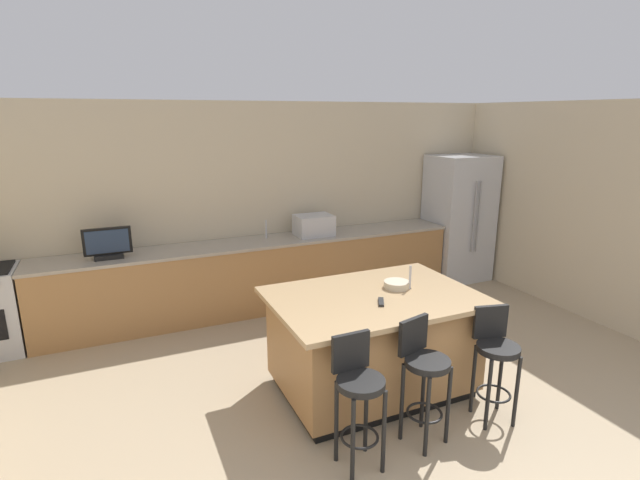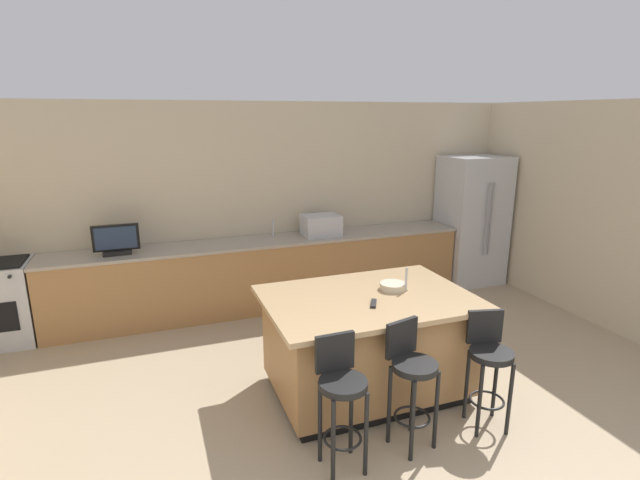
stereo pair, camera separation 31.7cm
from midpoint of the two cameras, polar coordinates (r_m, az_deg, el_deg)
The scene contains 15 objects.
wall_back at distance 6.39m, azimuth -9.08°, elevation 4.24°, with size 7.52×0.12×2.61m, color beige.
wall_right at distance 6.37m, azimuth 30.88°, elevation 2.28°, with size 0.12×5.44×2.61m, color beige.
counter_back at distance 6.23m, azimuth -8.48°, elevation -4.13°, with size 5.28×0.62×0.90m.
kitchen_island at distance 4.41m, azimuth 4.20°, elevation -12.01°, with size 1.80×1.25×0.92m.
refrigerator at distance 7.45m, azimuth 14.96°, elevation 2.50°, with size 0.87×0.74×1.87m.
microwave at distance 6.30m, azimuth -2.19°, elevation 1.77°, with size 0.48×0.36×0.27m, color #B7BABF.
tv_monitor at distance 5.82m, azimuth -25.37°, elevation -0.51°, with size 0.50×0.16×0.35m.
sink_faucet_back at distance 6.20m, azimuth -7.89°, elevation 1.28°, with size 0.02×0.02×0.24m, color #B2B2B7.
sink_faucet_island at distance 4.37m, azimuth 8.63°, elevation -4.46°, with size 0.02×0.02×0.22m, color #B2B2B7.
bar_stool_left at distance 3.49m, azimuth 1.84°, elevation -17.59°, with size 0.34×0.34×0.98m.
bar_stool_center at distance 3.78m, azimuth 9.77°, elevation -15.13°, with size 0.35×0.37×0.97m.
bar_stool_right at distance 4.18m, azimuth 18.03°, elevation -12.92°, with size 0.35×0.37×0.95m.
fruit_bowl at distance 4.42m, azimuth 7.07°, elevation -5.29°, with size 0.23×0.23×0.06m, color beige.
cell_phone at distance 4.47m, azimuth 8.06°, elevation -5.44°, with size 0.07×0.15×0.01m, color black.
tv_remote at distance 4.06m, azimuth 5.05°, elevation -7.38°, with size 0.04×0.17×0.02m, color black.
Camera 1 is at (-1.75, -0.98, 2.46)m, focal length 26.91 mm.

